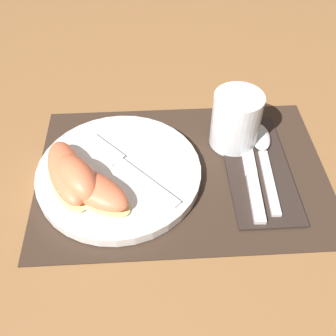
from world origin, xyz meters
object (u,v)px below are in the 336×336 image
(spoon, at_px, (262,148))
(citrus_wedge_0, at_px, (67,173))
(plate, at_px, (119,173))
(fork, at_px, (123,164))
(juice_glass, at_px, (235,123))
(citrus_wedge_1, at_px, (78,179))
(citrus_wedge_2, at_px, (92,189))
(knife, at_px, (250,166))

(spoon, distance_m, citrus_wedge_0, 0.31)
(spoon, bearing_deg, plate, -169.70)
(spoon, xyz_separation_m, fork, (-0.22, -0.03, 0.01))
(juice_glass, xyz_separation_m, citrus_wedge_1, (-0.24, -0.10, -0.01))
(juice_glass, distance_m, citrus_wedge_2, 0.25)
(fork, xyz_separation_m, citrus_wedge_1, (-0.06, -0.04, 0.02))
(juice_glass, bearing_deg, fork, -162.07)
(juice_glass, distance_m, citrus_wedge_1, 0.26)
(citrus_wedge_1, bearing_deg, citrus_wedge_0, 137.02)
(fork, height_order, citrus_wedge_1, citrus_wedge_1)
(fork, bearing_deg, plate, -124.17)
(plate, distance_m, citrus_wedge_1, 0.07)
(plate, distance_m, citrus_wedge_2, 0.06)
(spoon, bearing_deg, fork, -171.63)
(plate, bearing_deg, citrus_wedge_0, -167.10)
(plate, bearing_deg, spoon, 10.30)
(spoon, bearing_deg, citrus_wedge_0, -169.08)
(plate, bearing_deg, fork, 55.83)
(plate, relative_size, citrus_wedge_1, 2.32)
(plate, distance_m, spoon, 0.23)
(knife, height_order, citrus_wedge_0, citrus_wedge_0)
(citrus_wedge_0, bearing_deg, citrus_wedge_2, -39.37)
(citrus_wedge_1, bearing_deg, fork, 34.36)
(fork, distance_m, citrus_wedge_0, 0.08)
(plate, height_order, citrus_wedge_0, citrus_wedge_0)
(knife, height_order, fork, fork)
(plate, relative_size, juice_glass, 2.67)
(citrus_wedge_1, bearing_deg, spoon, 14.67)
(citrus_wedge_0, distance_m, citrus_wedge_2, 0.05)
(knife, height_order, citrus_wedge_2, citrus_wedge_2)
(spoon, height_order, citrus_wedge_1, citrus_wedge_1)
(juice_glass, bearing_deg, citrus_wedge_0, -162.06)
(plate, height_order, juice_glass, juice_glass)
(knife, xyz_separation_m, fork, (-0.20, 0.00, 0.01))
(knife, bearing_deg, spoon, 53.99)
(knife, xyz_separation_m, citrus_wedge_2, (-0.24, -0.05, 0.02))
(spoon, xyz_separation_m, citrus_wedge_2, (-0.27, -0.09, 0.02))
(spoon, xyz_separation_m, citrus_wedge_1, (-0.29, -0.07, 0.03))
(plate, relative_size, fork, 1.58)
(knife, xyz_separation_m, citrus_wedge_0, (-0.28, -0.02, 0.03))
(citrus_wedge_2, bearing_deg, knife, 12.26)
(juice_glass, height_order, knife, juice_glass)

